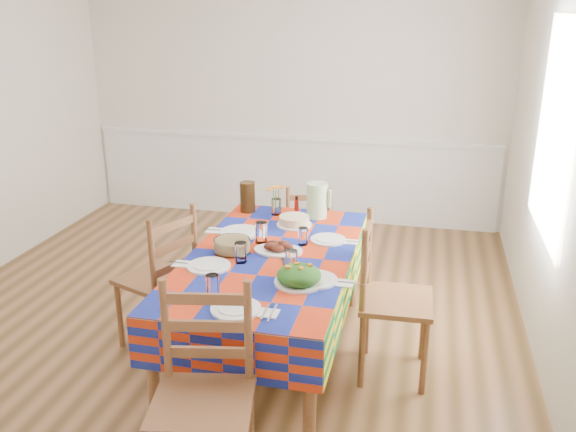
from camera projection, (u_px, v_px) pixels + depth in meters
The scene contains 23 objects.
room at pixel (208, 146), 4.11m from camera, with size 4.58×5.08×2.78m.
wainscot at pixel (290, 175), 6.68m from camera, with size 4.41×0.06×0.92m.
window_right at pixel (555, 130), 3.86m from camera, with size 1.40×1.40×0.00m, color white.
dining_table at pixel (271, 266), 3.90m from camera, with size 1.03×1.92×0.75m.
setting_near_head at pixel (228, 300), 3.22m from camera, with size 0.43×0.29×0.13m.
setting_left_near at pixel (219, 261), 3.71m from camera, with size 0.49×0.29×0.13m.
setting_left_far at pixel (247, 232), 4.17m from camera, with size 0.54×0.32×0.14m.
setting_right_near at pixel (307, 272), 3.55m from camera, with size 0.49×0.28×0.13m.
setting_right_far at pixel (320, 238), 4.08m from camera, with size 0.45×0.26×0.12m.
meat_platter at pixel (278, 248), 3.92m from camera, with size 0.32×0.23×0.06m.
salad_platter at pixel (299, 276), 3.46m from camera, with size 0.29×0.29×0.12m.
pasta_bowl at pixel (232, 245), 3.91m from camera, with size 0.24×0.24×0.09m.
cake at pixel (294, 221), 4.38m from camera, with size 0.26×0.26×0.07m.
serving_utensils at pixel (289, 264), 3.73m from camera, with size 0.14×0.32×0.01m.
flower_vase at pixel (276, 202), 4.59m from camera, with size 0.15×0.12×0.24m.
hot_sauce at pixel (297, 205), 4.63m from camera, with size 0.03×0.03×0.14m, color #B61A0E.
green_pitcher at pixel (317, 200), 4.52m from camera, with size 0.15×0.15×0.26m, color #B0DA99.
tea_pitcher at pixel (248, 197), 4.66m from camera, with size 0.12×0.12×0.23m, color black.
name_card at pixel (227, 320), 3.06m from camera, with size 0.08×0.03×0.02m, color white.
chair_near at pixel (204, 396), 2.85m from camera, with size 0.54×0.52×1.05m.
chair_far at pixel (308, 235), 5.09m from camera, with size 0.45×0.43×0.88m.
chair_left at pixel (161, 279), 4.11m from camera, with size 0.56×0.57×1.01m.
chair_right at pixel (389, 300), 3.79m from camera, with size 0.45×0.48×1.04m.
Camera 1 is at (1.45, -3.81, 2.25)m, focal length 38.00 mm.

